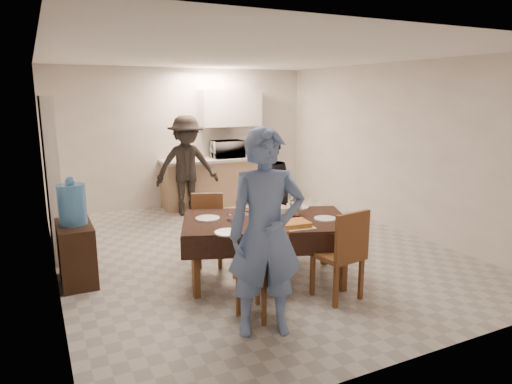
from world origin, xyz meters
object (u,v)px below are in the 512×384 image
microwave (228,149)px  console (76,253)px  person_far (267,191)px  water_jug (72,204)px  person_kitchen (187,166)px  water_pitcher (295,209)px  person_near (266,234)px  wine_bottle (261,205)px  savoury_tart (291,224)px  dining_table (266,222)px

microwave → console: bearing=42.5°
person_far → water_jug: bearing=-4.7°
person_kitchen → console: bearing=-131.6°
water_pitcher → person_near: bearing=-132.0°
wine_bottle → savoury_tart: 0.47m
console → savoury_tart: savoury_tart is taller
wine_bottle → microwave: microwave is taller
wine_bottle → savoury_tart: (0.15, -0.43, -0.13)m
person_near → person_far: 2.37m
dining_table → savoury_tart: (0.10, -0.38, 0.06)m
water_pitcher → microwave: 3.82m
wine_bottle → person_near: bearing=-114.4°
wine_bottle → person_far: size_ratio=0.20×
person_near → person_kitchen: size_ratio=1.06×
dining_table → microwave: microwave is taller
dining_table → microwave: 3.87m
water_jug → person_kitchen: person_kitchen is taller
person_near → savoury_tart: bearing=63.0°
water_jug → person_far: bearing=3.3°
microwave → person_kitchen: (-0.97, -0.45, -0.19)m
water_pitcher → person_far: 1.12m
console → water_pitcher: water_pitcher is taller
dining_table → person_kitchen: size_ratio=1.21×
person_near → console: bearing=143.2°
water_pitcher → microwave: size_ratio=0.33×
water_jug → person_far: 2.53m
person_far → microwave: bearing=-109.2°
water_jug → water_pitcher: bearing=-22.3°
console → person_kitchen: (2.08, 2.34, 0.54)m
dining_table → water_jug: size_ratio=4.68×
microwave → person_kitchen: person_kitchen is taller
console → wine_bottle: size_ratio=2.31×
dining_table → console: dining_table is taller
microwave → person_near: (-1.62, -4.75, -0.15)m
wine_bottle → person_near: person_near is taller
console → person_far: size_ratio=0.46×
water_jug → person_far: person_far is taller
water_pitcher → savoury_tart: water_pitcher is taller
savoury_tart → microwave: microwave is taller
person_far → person_kitchen: 2.24m
microwave → person_near: size_ratio=0.32×
person_kitchen → dining_table: bearing=-91.8°
wine_bottle → savoury_tart: wine_bottle is taller
dining_table → person_far: 1.19m
person_near → person_far: size_ratio=1.15×
water_jug → water_pitcher: 2.52m
dining_table → microwave: bearing=93.9°
microwave → wine_bottle: bearing=72.9°
wine_bottle → microwave: (1.12, 3.65, 0.18)m
person_kitchen → wine_bottle: bearing=-92.7°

